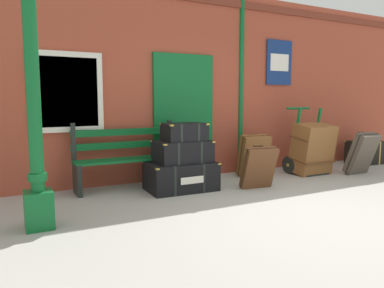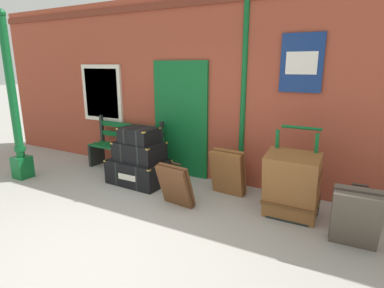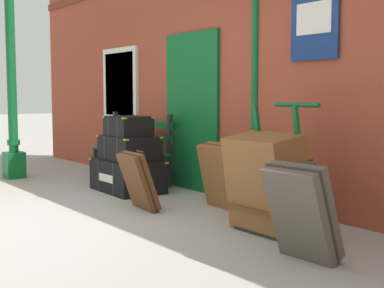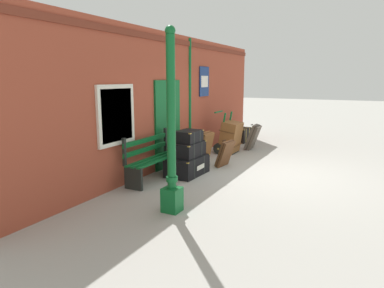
{
  "view_description": "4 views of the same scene",
  "coord_description": "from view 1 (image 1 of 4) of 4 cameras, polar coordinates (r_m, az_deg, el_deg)",
  "views": [
    {
      "loc": [
        -3.23,
        -3.2,
        1.34
      ],
      "look_at": [
        -0.72,
        1.6,
        0.69
      ],
      "focal_mm": 34.64,
      "sensor_mm": 36.0,
      "label": 1
    },
    {
      "loc": [
        2.44,
        -2.4,
        2.03
      ],
      "look_at": [
        0.08,
        1.91,
        0.77
      ],
      "focal_mm": 29.11,
      "sensor_mm": 36.0,
      "label": 2
    },
    {
      "loc": [
        5.14,
        -1.85,
        1.28
      ],
      "look_at": [
        0.36,
        1.82,
        0.71
      ],
      "focal_mm": 49.24,
      "sensor_mm": 36.0,
      "label": 3
    },
    {
      "loc": [
        -7.49,
        -1.86,
        2.14
      ],
      "look_at": [
        -0.36,
        1.81,
        0.61
      ],
      "focal_mm": 32.17,
      "sensor_mm": 36.0,
      "label": 4
    }
  ],
  "objects": [
    {
      "name": "lamp_post",
      "position": [
        4.08,
        -23.07,
        2.96
      ],
      "size": [
        0.28,
        0.28,
        2.92
      ],
      "color": "#0F5B28",
      "rests_on": "ground"
    },
    {
      "name": "platform_bench",
      "position": [
        5.69,
        -9.9,
        -2.33
      ],
      "size": [
        1.6,
        0.43,
        1.01
      ],
      "color": "#0F5B28",
      "rests_on": "ground"
    },
    {
      "name": "suitcase_brown",
      "position": [
        6.57,
        9.48,
        -1.75
      ],
      "size": [
        0.55,
        0.38,
        0.76
      ],
      "color": "brown",
      "rests_on": "ground"
    },
    {
      "name": "steamer_trunk_top",
      "position": [
        5.45,
        -1.21,
        1.87
      ],
      "size": [
        0.63,
        0.48,
        0.27
      ],
      "color": "black",
      "rests_on": "steamer_trunk_middle"
    },
    {
      "name": "brick_facade",
      "position": [
        6.63,
        1.34,
        9.05
      ],
      "size": [
        10.4,
        0.35,
        3.2
      ],
      "color": "#9E422D",
      "rests_on": "ground"
    },
    {
      "name": "steamer_trunk_base",
      "position": [
        5.54,
        -1.71,
        -4.96
      ],
      "size": [
        1.04,
        0.69,
        0.43
      ],
      "color": "black",
      "rests_on": "ground"
    },
    {
      "name": "ground_plane",
      "position": [
        4.74,
        17.16,
        -9.91
      ],
      "size": [
        60.0,
        60.0,
        0.0
      ],
      "primitive_type": "plane",
      "color": "#A3A099"
    },
    {
      "name": "suitcase_oxblood",
      "position": [
        5.66,
        10.26,
        -3.62
      ],
      "size": [
        0.54,
        0.38,
        0.66
      ],
      "color": "brown",
      "rests_on": "ground"
    },
    {
      "name": "steamer_trunk_middle",
      "position": [
        5.5,
        -1.46,
        -1.13
      ],
      "size": [
        0.83,
        0.57,
        0.33
      ],
      "color": "black",
      "rests_on": "steamer_trunk_base"
    },
    {
      "name": "porters_trolley",
      "position": [
        7.14,
        16.99,
        -2.08
      ],
      "size": [
        0.71,
        0.57,
        1.2
      ],
      "color": "black",
      "rests_on": "ground"
    },
    {
      "name": "corner_trunk",
      "position": [
        8.63,
        25.08,
        -1.15
      ],
      "size": [
        0.72,
        0.53,
        0.49
      ],
      "color": "black",
      "rests_on": "ground"
    },
    {
      "name": "suitcase_cream",
      "position": [
        7.32,
        24.68,
        -1.31
      ],
      "size": [
        0.52,
        0.45,
        0.77
      ],
      "color": "#51473D",
      "rests_on": "ground"
    },
    {
      "name": "large_brown_trunk",
      "position": [
        6.99,
        18.03,
        -0.69
      ],
      "size": [
        0.7,
        0.56,
        0.93
      ],
      "color": "brown",
      "rests_on": "ground"
    }
  ]
}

